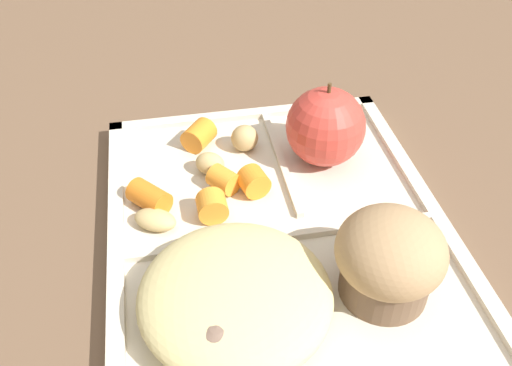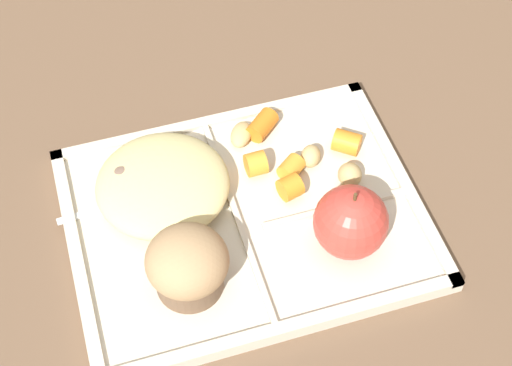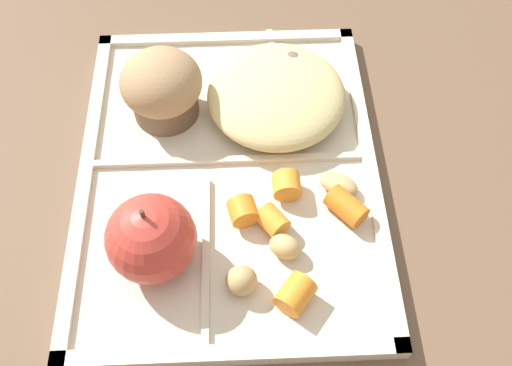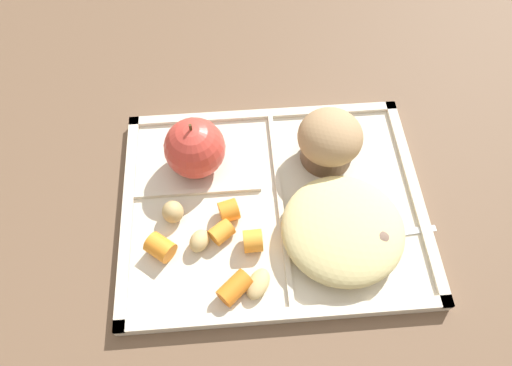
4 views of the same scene
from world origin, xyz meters
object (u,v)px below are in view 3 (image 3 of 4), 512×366
Objects in this scene: green_apple at (151,239)px; plastic_fork at (278,85)px; lunch_tray at (229,172)px; bran_muffin at (162,88)px.

plastic_fork is at bearing -30.80° from green_apple.
lunch_tray is 0.12m from green_apple.
green_apple reaches higher than plastic_fork.
green_apple is (-0.09, 0.06, 0.04)m from lunch_tray.
bran_muffin is (0.17, 0.00, -0.00)m from green_apple.
bran_muffin is at bearing 0.00° from green_apple.
lunch_tray is 0.11m from bran_muffin.
bran_muffin reaches higher than plastic_fork.
plastic_fork is (0.11, -0.06, 0.01)m from lunch_tray.
plastic_fork is (0.03, -0.12, -0.04)m from bran_muffin.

